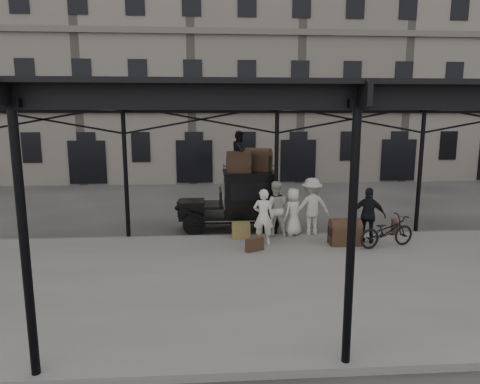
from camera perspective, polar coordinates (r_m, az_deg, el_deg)
The scene contains 18 objects.
ground at distance 13.05m, azimuth 6.05°, elevation -8.55°, with size 120.00×120.00×0.00m, color #383533.
platform at distance 11.18m, azimuth 7.85°, elevation -11.45°, with size 28.00×8.00×0.15m, color slate.
canopy at distance 10.68m, azimuth 8.14°, elevation 12.33°, with size 22.50×9.00×4.74m.
building_frontage at distance 30.37m, azimuth 0.26°, elevation 15.52°, with size 64.00×8.00×14.00m, color slate.
taxi at distance 15.66m, azimuth 0.06°, elevation -0.77°, with size 3.65×1.55×2.18m.
porter_left at distance 13.50m, azimuth 3.14°, elevation -3.30°, with size 0.65×0.42×1.77m, color silver.
porter_midleft at distance 14.46m, azimuth 4.69°, elevation -2.21°, with size 0.91×0.71×1.87m, color beige.
porter_centre at distance 14.59m, azimuth 7.09°, elevation -2.64°, with size 0.79×0.51×1.62m, color silver.
porter_official at distance 14.20m, azimuth 16.78°, elevation -3.01°, with size 1.05×0.44×1.79m, color black.
porter_right at distance 14.69m, azimuth 9.51°, elevation -1.93°, with size 1.27×0.73×1.96m, color beige.
bicycle at distance 14.01m, azimuth 19.00°, elevation -4.98°, with size 0.66×1.89×0.99m, color black.
porter_roof at distance 15.32m, azimuth -0.03°, elevation 5.43°, with size 0.71×0.55×1.46m, color black.
steamer_trunk_roof_near at distance 15.21m, azimuth -0.18°, elevation 3.83°, with size 0.86×0.52×0.63m, color #3F2B1D, non-canonical shape.
steamer_trunk_roof_far at distance 15.72m, azimuth 2.45°, elevation 4.13°, with size 0.94×0.57×0.69m, color #3F2B1D, non-canonical shape.
steamer_trunk_platform at distance 13.93m, azimuth 13.79°, elevation -5.42°, with size 0.95×0.58×0.70m, color #3F2B1D, non-canonical shape.
wicker_hamper at distance 14.32m, azimuth 0.13°, elevation -5.11°, with size 0.60×0.45×0.50m, color olive.
suitcase_upright at distance 15.79m, azimuth 19.88°, elevation -4.37°, with size 0.15×0.60×0.45m, color #3F2B1D.
suitcase_flat at distance 12.94m, azimuth 1.96°, elevation -7.03°, with size 0.60×0.15×0.40m, color #3F2B1D.
Camera 1 is at (-2.19, -12.16, 4.18)m, focal length 32.00 mm.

